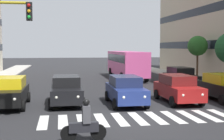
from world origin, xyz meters
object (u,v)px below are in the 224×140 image
Objects in this scene: car_row2_0 at (181,77)px; motorcycle_with_rider at (84,124)px; car_1 at (178,88)px; car_4 at (10,92)px; bus_behind_traffic at (126,62)px; car_2 at (125,90)px; car_3 at (66,90)px; car_0 at (223,87)px; street_tree_2 at (198,46)px.

car_row2_0 is 2.61× the size of motorcycle_with_rider.
car_1 is 9.55m from motorcycle_with_rider.
car_4 is 2.61× the size of motorcycle_with_rider.
bus_behind_traffic reaches higher than car_1.
car_row2_0 is (-6.51, -7.23, 0.00)m from car_2.
car_3 is 1.00× the size of car_row2_0.
car_1 is at bearing 176.29° from car_3.
car_0 is 15.26m from bus_behind_traffic.
car_2 is 2.61× the size of motorcycle_with_rider.
car_1 is at bearing 90.00° from bus_behind_traffic.
car_2 is 0.42× the size of bus_behind_traffic.
car_row2_0 is at bearing -131.97° from car_2.
car_0 and car_4 have the same top height.
car_3 and car_4 have the same top height.
car_4 is (6.79, -0.41, 0.00)m from car_2.
bus_behind_traffic is at bearing -25.22° from street_tree_2.
car_0 is 10.11m from car_3.
car_0 reaches higher than motorcycle_with_rider.
car_4 is 8.20m from motorcycle_with_rider.
car_0 is at bearing 90.53° from car_row2_0.
motorcycle_with_rider is (9.55, 14.11, -0.24)m from car_row2_0.
car_2 and car_4 have the same top height.
car_1 and car_4 have the same top height.
car_row2_0 is 8.57m from bus_behind_traffic.
street_tree_2 is (-13.78, -11.31, 2.71)m from car_3.
car_4 is at bearing -3.48° from car_2.
car_row2_0 is at bearing 51.42° from street_tree_2.
car_0 is 1.00× the size of car_2.
bus_behind_traffic is 6.17× the size of motorcycle_with_rider.
bus_behind_traffic is (-6.93, -14.54, 0.97)m from car_3.
car_4 is 0.42× the size of bus_behind_traffic.
street_tree_2 reaches higher than car_2.
car_row2_0 is (-3.11, -7.06, 0.00)m from car_1.
car_0 is 1.00× the size of car_3.
car_4 is at bearing 27.16° from car_row2_0.
bus_behind_traffic is (3.17, -14.90, 0.97)m from car_0.
car_1 is at bearing 59.75° from street_tree_2.
car_1 is 6.94m from car_3.
street_tree_2 reaches higher than car_0.
car_4 reaches higher than motorcycle_with_rider.
car_4 is 14.94m from car_row2_0.
car_4 is at bearing 55.37° from bus_behind_traffic.
car_4 and car_row2_0 have the same top height.
car_row2_0 is at bearing -152.84° from car_4.
car_1 is at bearing 1.64° from car_0.
car_1 and car_row2_0 have the same top height.
motorcycle_with_rider is at bearing 117.18° from car_4.
car_2 is 3.58m from car_3.
bus_behind_traffic is at bearing -102.63° from car_2.
bus_behind_traffic reaches higher than car_2.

